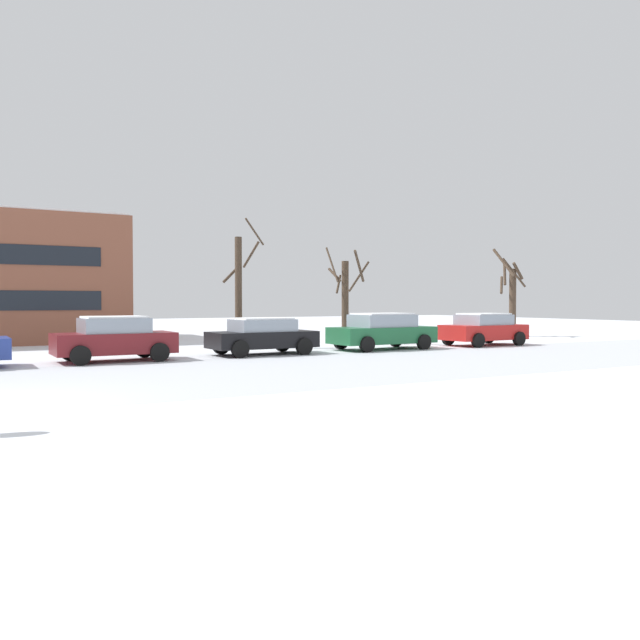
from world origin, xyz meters
The scene contains 7 objects.
parked_car_maroon centered at (3.89, 8.42, 0.77)m, with size 3.93×2.21×1.53m.
parked_car_black centered at (9.35, 8.48, 0.72)m, with size 4.10×2.12×1.40m.
parked_car_green centered at (14.82, 8.43, 0.78)m, with size 4.53×2.26×1.53m.
parked_car_red centered at (20.28, 8.19, 0.75)m, with size 4.01×2.22×1.48m.
tree_far_left centered at (9.83, 12.07, 2.56)m, with size 1.78×1.92×5.49m.
tree_far_right centered at (26.90, 12.96, 2.37)m, with size 1.42×1.91×5.08m.
tree_far_mid centered at (15.30, 12.22, 2.24)m, with size 1.86×1.92×4.63m.
Camera 1 is at (-0.30, -13.54, 2.02)m, focal length 35.49 mm.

